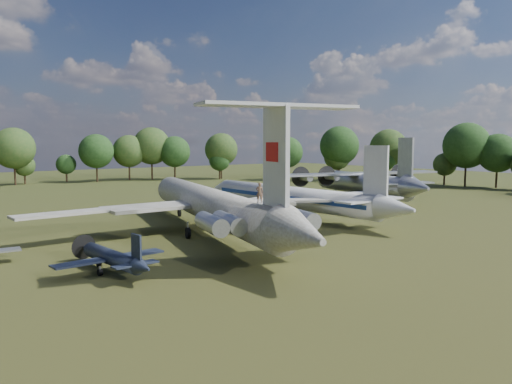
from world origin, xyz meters
TOP-DOWN VIEW (x-y plane):
  - ground at (0.00, 0.00)m, footprint 300.00×300.00m
  - il62_airliner at (-0.13, -1.30)m, footprint 57.39×66.93m
  - tu104_jet at (17.07, 3.31)m, footprint 35.49×46.66m
  - an12_transport at (42.86, 11.75)m, footprint 44.68×47.60m
  - small_prop_west at (-16.64, -12.01)m, footprint 11.03×14.33m
  - person_on_il62 at (-4.11, -16.63)m, footprint 0.81×0.78m

SIDE VIEW (x-z plane):
  - ground at x=0.00m, z-range 0.00..0.00m
  - small_prop_west at x=-16.64m, z-range 0.00..1.99m
  - tu104_jet at x=17.07m, z-range 0.00..4.58m
  - an12_transport at x=42.86m, z-range 0.00..5.22m
  - il62_airliner at x=-0.13m, z-range 0.00..5.65m
  - person_on_il62 at x=-4.11m, z-range 5.65..7.52m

